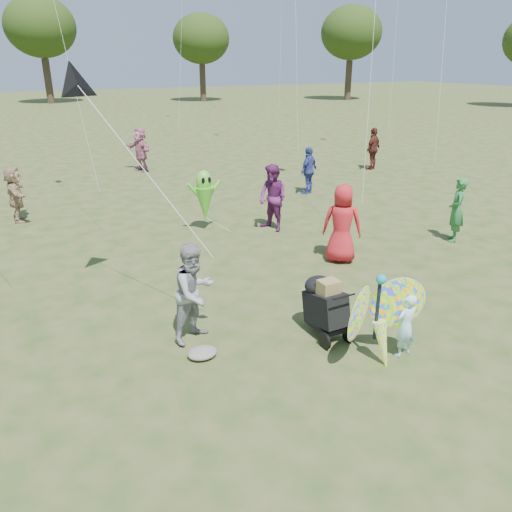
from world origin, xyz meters
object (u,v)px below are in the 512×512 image
Objects in this scene: alien_kite at (205,198)px; child_girl at (406,326)px; crowd_e at (273,198)px; jogging_stroller at (324,304)px; butterfly_kite at (380,320)px; crowd_d at (15,194)px; crowd_c at (309,170)px; crowd_f at (457,210)px; crowd_h at (373,149)px; crowd_j at (140,149)px; crowd_a at (342,224)px; adult_man at (195,293)px.

child_girl is at bearing -86.38° from alien_kite.
crowd_e is 1.72× the size of jogging_stroller.
butterfly_kite is at bearing -30.77° from crowd_e.
crowd_d is 5.80m from alien_kite.
jogging_stroller is at bearing 30.98° from crowd_c.
child_girl is at bearing -12.65° from crowd_f.
butterfly_kite is (4.63, -10.88, -0.07)m from crowd_d.
child_girl reaches higher than jogging_stroller.
crowd_h is at bearing 50.79° from butterfly_kite.
crowd_h is 15.47m from butterfly_kite.
crowd_h is (8.03, 5.37, -0.03)m from crowd_e.
crowd_d is at bearing 143.47° from alien_kite.
crowd_h is 10.14m from crowd_j.
child_girl is at bearing -18.20° from crowd_j.
alien_kite reaches higher than child_girl.
crowd_h reaches higher than alien_kite.
crowd_a is 1.01× the size of crowd_e.
crowd_f is at bearing -150.13° from child_girl.
crowd_a is 4.34m from butterfly_kite.
butterfly_kite is at bearing -90.24° from alien_kite.
adult_man is 5.89m from alien_kite.
crowd_j is (-1.15, 9.69, 0.00)m from crowd_e.
crowd_d is at bearing 113.04° from butterfly_kite.
jogging_stroller is (-5.23, -8.60, -0.23)m from crowd_c.
adult_man is 8.10m from crowd_f.
adult_man is 15.67m from crowd_h.
crowd_f is at bearing 36.11° from crowd_e.
adult_man is 2.25m from jogging_stroller.
crowd_a is at bearing 61.52° from butterfly_kite.
jogging_stroller is (4.34, -9.78, -0.22)m from crowd_d.
crowd_a reaches higher than jogging_stroller.
crowd_e is 1.03× the size of crowd_h.
crowd_j is at bearing 87.87° from butterfly_kite.
crowd_h is 14.83m from jogging_stroller.
jogging_stroller is (-10.07, -10.89, -0.29)m from crowd_h.
butterfly_kite is at bearing -76.19° from jogging_stroller.
adult_man is 3.08m from butterfly_kite.
crowd_j is 16.32m from butterfly_kite.
crowd_e reaches higher than butterfly_kite.
crowd_a is at bearing -9.63° from crowd_e.
adult_man is 1.01× the size of butterfly_kite.
crowd_c is 5.35m from crowd_h.
crowd_d is 14.45m from crowd_h.
crowd_f is (3.88, -3.03, -0.08)m from crowd_e.
crowd_e is 5.90m from jogging_stroller.
crowd_j is at bearing -84.39° from crowd_c.
crowd_h is 10.76m from alien_kite.
crowd_h is 1.04× the size of alien_kite.
crowd_e reaches higher than crowd_h.
crowd_c is 0.97× the size of butterfly_kite.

